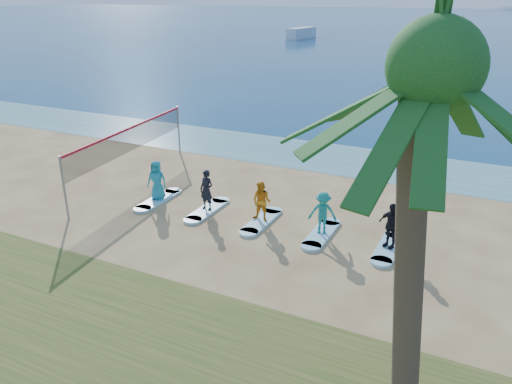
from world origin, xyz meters
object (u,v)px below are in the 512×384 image
at_px(student_2, 262,202).
at_px(boat_offshore_a, 301,38).
at_px(surfboard_2, 261,221).
at_px(student_1, 207,190).
at_px(surfboard_4, 388,248).
at_px(surfboard_1, 207,210).
at_px(student_4, 391,225).
at_px(volleyball_net, 130,140).
at_px(surfboard_0, 158,200).
at_px(student_0, 157,180).
at_px(paddleboard, 400,153).
at_px(student_3, 323,213).
at_px(surfboard_3, 321,234).
at_px(palm_tree, 435,71).
at_px(paddleboarder, 402,138).

bearing_deg(student_2, boat_offshore_a, 109.91).
bearing_deg(surfboard_2, student_1, -180.00).
distance_m(student_2, surfboard_4, 4.77).
relative_size(surfboard_1, student_4, 1.41).
bearing_deg(boat_offshore_a, volleyball_net, -67.84).
bearing_deg(surfboard_0, student_0, -90.00).
xyz_separation_m(student_2, surfboard_4, (4.71, 0.00, -0.80)).
distance_m(paddleboard, student_3, 11.04).
relative_size(volleyball_net, boat_offshore_a, 1.11).
relative_size(student_1, surfboard_3, 0.72).
bearing_deg(surfboard_4, surfboard_1, 180.00).
xyz_separation_m(boat_offshore_a, surfboard_1, (26.45, -77.39, 0.04)).
bearing_deg(student_4, student_3, -157.33).
distance_m(surfboard_0, surfboard_2, 4.71).
relative_size(palm_tree, surfboard_4, 3.69).
xyz_separation_m(boat_offshore_a, student_2, (28.81, -77.39, 0.84)).
distance_m(paddleboard, surfboard_0, 13.39).
distance_m(surfboard_0, student_3, 7.10).
bearing_deg(surfboard_3, student_2, -180.00).
distance_m(palm_tree, student_0, 14.39).
height_order(student_2, surfboard_4, student_2).
distance_m(paddleboard, student_1, 12.23).
height_order(boat_offshore_a, student_1, student_1).
bearing_deg(volleyball_net, surfboard_0, -31.12).
relative_size(surfboard_0, student_2, 1.46).
height_order(student_0, student_4, student_0).
relative_size(palm_tree, surfboard_0, 3.69).
relative_size(boat_offshore_a, surfboard_0, 3.71).
xyz_separation_m(paddleboard, surfboard_3, (-0.58, -11.00, -0.01)).
bearing_deg(student_3, surfboard_2, 164.52).
distance_m(boat_offshore_a, surfboard_3, 83.43).
bearing_deg(student_2, paddleboard, 74.58).
bearing_deg(surfboard_3, surfboard_2, 180.00).
relative_size(paddleboarder, surfboard_1, 0.67).
relative_size(paddleboard, student_3, 1.96).
height_order(paddleboard, student_3, student_3).
height_order(palm_tree, surfboard_2, palm_tree).
relative_size(student_0, surfboard_3, 0.74).
bearing_deg(surfboard_3, surfboard_1, 180.00).
bearing_deg(palm_tree, boat_offshore_a, 112.56).
relative_size(volleyball_net, student_4, 5.79).
height_order(surfboard_0, surfboard_1, same).
height_order(surfboard_0, student_2, student_2).
bearing_deg(paddleboard, surfboard_1, -101.68).
height_order(paddleboard, surfboard_3, paddleboard).
distance_m(paddleboarder, student_0, 13.39).
bearing_deg(surfboard_1, paddleboarder, 64.34).
bearing_deg(paddleboard, student_3, -79.03).
relative_size(surfboard_4, student_4, 1.41).
relative_size(boat_offshore_a, student_2, 5.42).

